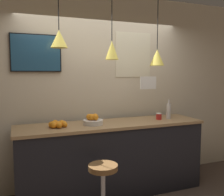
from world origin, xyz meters
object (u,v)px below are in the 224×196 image
at_px(bar_stool, 103,186).
at_px(spread_jar, 159,116).
at_px(mounted_tv, 36,53).
at_px(fruit_bowl, 93,120).
at_px(juice_bottle, 169,111).

bearing_deg(bar_stool, spread_jar, 29.94).
bearing_deg(mounted_tv, fruit_bowl, -31.21).
bearing_deg(fruit_bowl, mounted_tv, 148.79).
relative_size(bar_stool, fruit_bowl, 2.52).
xyz_separation_m(fruit_bowl, spread_jar, (1.03, 0.00, -0.01)).
height_order(bar_stool, spread_jar, spread_jar).
distance_m(fruit_bowl, spread_jar, 1.03).
relative_size(bar_stool, mounted_tv, 1.01).
bearing_deg(mounted_tv, juice_bottle, -12.29).
height_order(juice_bottle, spread_jar, juice_bottle).
height_order(juice_bottle, mounted_tv, mounted_tv).
bearing_deg(bar_stool, fruit_bowl, 83.28).
distance_m(spread_jar, mounted_tv, 1.99).
bearing_deg(bar_stool, juice_bottle, 26.52).
bearing_deg(bar_stool, mounted_tv, 119.98).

